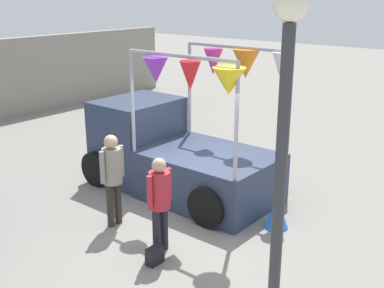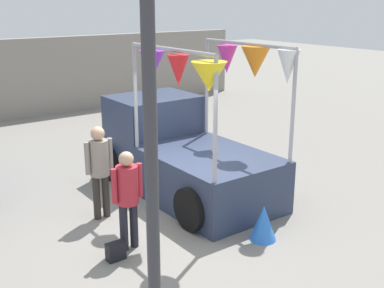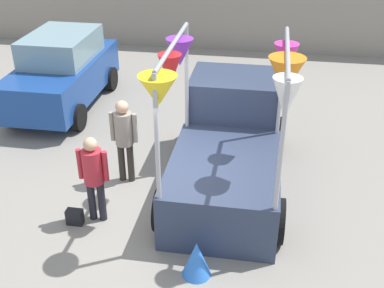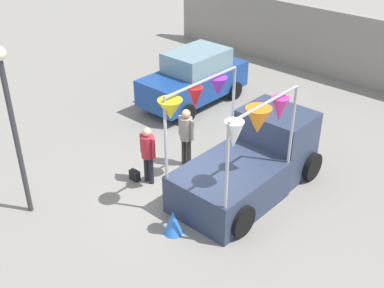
% 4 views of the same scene
% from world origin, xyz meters
% --- Properties ---
extents(ground_plane, '(60.00, 60.00, 0.00)m').
position_xyz_m(ground_plane, '(0.00, 0.00, 0.00)').
color(ground_plane, gray).
extents(vendor_truck, '(2.45, 4.09, 3.04)m').
position_xyz_m(vendor_truck, '(0.96, 1.20, 0.88)').
color(vendor_truck, '#2D3851').
rests_on(vendor_truck, ground).
extents(parked_car, '(1.88, 4.00, 1.88)m').
position_xyz_m(parked_car, '(-3.59, 4.03, 0.94)').
color(parked_car, navy).
rests_on(parked_car, ground).
extents(person_customer, '(0.53, 0.34, 1.61)m').
position_xyz_m(person_customer, '(-1.17, -0.44, 0.97)').
color(person_customer, black).
rests_on(person_customer, ground).
extents(person_vendor, '(0.53, 0.34, 1.70)m').
position_xyz_m(person_vendor, '(-1.02, 0.84, 1.03)').
color(person_vendor, '#2D2823').
rests_on(person_vendor, ground).
extents(handbag, '(0.28, 0.16, 0.28)m').
position_xyz_m(handbag, '(-1.52, -0.64, 0.14)').
color(handbag, black).
rests_on(handbag, ground).
extents(brick_boundary_wall, '(18.00, 0.36, 2.60)m').
position_xyz_m(brick_boundary_wall, '(0.00, 9.49, 1.30)').
color(brick_boundary_wall, gray).
rests_on(brick_boundary_wall, ground).
extents(folded_kite_bundle_azure, '(0.52, 0.52, 0.60)m').
position_xyz_m(folded_kite_bundle_azure, '(0.73, -1.50, 0.30)').
color(folded_kite_bundle_azure, blue).
rests_on(folded_kite_bundle_azure, ground).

